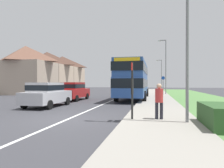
{
  "coord_description": "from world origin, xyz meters",
  "views": [
    {
      "loc": [
        3.94,
        -8.45,
        1.71
      ],
      "look_at": [
        0.75,
        6.22,
        1.6
      ],
      "focal_mm": 31.23,
      "sensor_mm": 36.0,
      "label": 1
    }
  ],
  "objects": [
    {
      "name": "street_lamp_far",
      "position": [
        5.3,
        34.02,
        3.79
      ],
      "size": [
        1.14,
        0.2,
        6.5
      ],
      "color": "slate",
      "rests_on": "ground_plane"
    },
    {
      "name": "street_lamp_near",
      "position": [
        5.13,
        -0.2,
        4.53
      ],
      "size": [
        1.14,
        0.2,
        7.95
      ],
      "color": "slate",
      "rests_on": "ground_plane"
    },
    {
      "name": "bus_stop_sign",
      "position": [
        3.0,
        0.02,
        1.54
      ],
      "size": [
        0.09,
        0.52,
        2.6
      ],
      "color": "black",
      "rests_on": "ground_plane"
    },
    {
      "name": "roadside_hedge",
      "position": [
        6.3,
        -0.63,
        0.45
      ],
      "size": [
        1.1,
        2.5,
        0.9
      ],
      "primitive_type": "cube",
      "color": "#2D5128",
      "rests_on": "ground_plane"
    },
    {
      "name": "house_terrace_far_side",
      "position": [
        -14.69,
        22.83,
        3.57
      ],
      "size": [
        7.65,
        17.59,
        7.14
      ],
      "color": "tan",
      "rests_on": "ground_plane"
    },
    {
      "name": "ground_plane",
      "position": [
        0.0,
        0.0,
        0.0
      ],
      "size": [
        120.0,
        120.0,
        0.0
      ],
      "primitive_type": "plane",
      "color": "#38383D"
    },
    {
      "name": "street_lamp_mid",
      "position": [
        5.38,
        19.25,
        4.34
      ],
      "size": [
        1.14,
        0.2,
        7.58
      ],
      "color": "slate",
      "rests_on": "ground_plane"
    },
    {
      "name": "parked_car_silver",
      "position": [
        -3.46,
        3.96,
        0.94
      ],
      "size": [
        2.01,
        4.18,
        1.72
      ],
      "color": "#B7B7BC",
      "rests_on": "ground_plane"
    },
    {
      "name": "grass_verge_seaward",
      "position": [
        8.5,
        6.0,
        0.04
      ],
      "size": [
        6.0,
        68.0,
        0.08
      ],
      "primitive_type": "cube",
      "color": "#517F42",
      "rests_on": "ground_plane"
    },
    {
      "name": "double_decker_bus",
      "position": [
        1.87,
        11.3,
        2.14
      ],
      "size": [
        2.8,
        9.9,
        3.7
      ],
      "color": "#284C93",
      "rests_on": "ground_plane"
    },
    {
      "name": "cycle_route_sign",
      "position": [
        5.04,
        17.37,
        1.43
      ],
      "size": [
        0.44,
        0.08,
        2.52
      ],
      "color": "slate",
      "rests_on": "ground_plane"
    },
    {
      "name": "parked_car_red",
      "position": [
        -3.67,
        9.08,
        0.95
      ],
      "size": [
        1.87,
        4.51,
        1.74
      ],
      "color": "#B21E1E",
      "rests_on": "ground_plane"
    },
    {
      "name": "pavement_near_side",
      "position": [
        4.2,
        6.0,
        0.06
      ],
      "size": [
        3.2,
        68.0,
        0.12
      ],
      "primitive_type": "cube",
      "color": "gray",
      "rests_on": "ground_plane"
    },
    {
      "name": "pedestrian_at_stop",
      "position": [
        4.15,
        0.25,
        0.98
      ],
      "size": [
        0.34,
        0.34,
        1.67
      ],
      "color": "#23232D",
      "rests_on": "ground_plane"
    },
    {
      "name": "lane_marking_centre",
      "position": [
        0.0,
        8.0,
        0.0
      ],
      "size": [
        0.14,
        60.0,
        0.01
      ],
      "primitive_type": "cube",
      "color": "silver",
      "rests_on": "ground_plane"
    }
  ]
}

